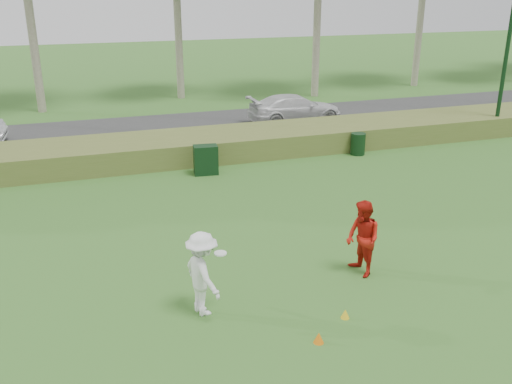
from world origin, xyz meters
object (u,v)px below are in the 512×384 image
object	(u,v)px
player_red	(363,239)
cone_yellow	(345,314)
player_white	(202,274)
car_right	(295,109)
trash_bin	(358,144)
utility_cabinet	(206,160)
cone_orange	(319,338)

from	to	relation	value
player_red	cone_yellow	size ratio (longest dim) A/B	9.03
player_white	car_right	distance (m)	17.71
cone_yellow	trash_bin	xyz separation A→B (m)	(6.03, 10.83, 0.34)
trash_bin	car_right	world-z (taller)	car_right
cone_yellow	utility_cabinet	distance (m)	10.36
utility_cabinet	player_red	bearing A→B (deg)	-72.43
player_white	cone_orange	distance (m)	2.74
cone_orange	cone_yellow	bearing A→B (deg)	34.99
cone_orange	car_right	xyz separation A→B (m)	(6.53, 17.37, 0.63)
player_red	utility_cabinet	distance (m)	8.87
car_right	player_white	bearing A→B (deg)	151.44
player_white	car_right	bearing A→B (deg)	-43.19
player_white	utility_cabinet	bearing A→B (deg)	-28.79
cone_orange	utility_cabinet	size ratio (longest dim) A/B	0.21
player_white	utility_cabinet	xyz separation A→B (m)	(2.29, 9.17, -0.39)
player_red	car_right	xyz separation A→B (m)	(4.39, 15.10, -0.19)
cone_yellow	player_white	bearing A→B (deg)	157.28
player_white	cone_orange	xyz separation A→B (m)	(1.90, -1.80, -0.82)
utility_cabinet	trash_bin	bearing A→B (deg)	10.52
trash_bin	player_white	bearing A→B (deg)	-132.39
player_red	trash_bin	world-z (taller)	player_red
player_white	player_red	size ratio (longest dim) A/B	1.00
player_white	cone_yellow	bearing A→B (deg)	-127.47
utility_cabinet	car_right	size ratio (longest dim) A/B	0.23
cone_yellow	trash_bin	world-z (taller)	trash_bin
utility_cabinet	cone_orange	bearing A→B (deg)	-85.88
cone_orange	utility_cabinet	xyz separation A→B (m)	(0.39, 10.96, 0.43)
player_red	utility_cabinet	bearing A→B (deg)	-173.67
utility_cabinet	car_right	bearing A→B (deg)	52.38
utility_cabinet	player_white	bearing A→B (deg)	-97.86
utility_cabinet	trash_bin	world-z (taller)	utility_cabinet
cone_yellow	utility_cabinet	size ratio (longest dim) A/B	0.19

